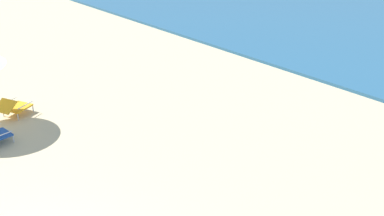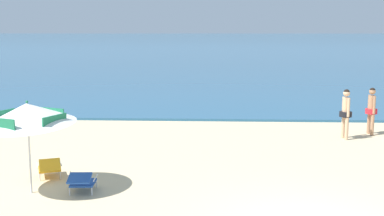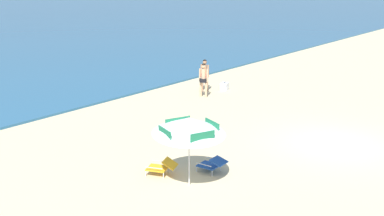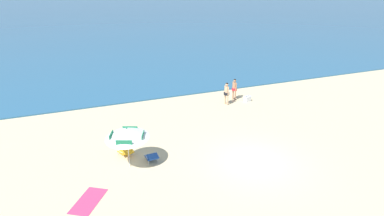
{
  "view_description": "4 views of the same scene",
  "coord_description": "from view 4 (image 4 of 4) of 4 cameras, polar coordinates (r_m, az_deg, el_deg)",
  "views": [
    {
      "loc": [
        6.11,
        -1.77,
        5.87
      ],
      "look_at": [
        -1.26,
        5.08,
        1.16
      ],
      "focal_mm": 47.94,
      "sensor_mm": 36.0,
      "label": 1
    },
    {
      "loc": [
        -1.83,
        -8.38,
        3.59
      ],
      "look_at": [
        -2.45,
        5.17,
        1.44
      ],
      "focal_mm": 45.45,
      "sensor_mm": 36.0,
      "label": 2
    },
    {
      "loc": [
        -15.74,
        -6.0,
        5.83
      ],
      "look_at": [
        -1.82,
        5.07,
        0.87
      ],
      "focal_mm": 44.54,
      "sensor_mm": 36.0,
      "label": 3
    },
    {
      "loc": [
        -8.17,
        -11.7,
        8.33
      ],
      "look_at": [
        -1.35,
        4.98,
        1.32
      ],
      "focal_mm": 29.65,
      "sensor_mm": 36.0,
      "label": 4
    }
  ],
  "objects": [
    {
      "name": "person_standing_near_shore",
      "position": [
        23.5,
        6.24,
        2.89
      ],
      "size": [
        0.41,
        0.5,
        1.68
      ],
      "color": "#D8A87F",
      "rests_on": "ground"
    },
    {
      "name": "beach_towel",
      "position": [
        14.28,
        -18.11,
        -15.6
      ],
      "size": [
        1.74,
        2.0,
        0.01
      ],
      "primitive_type": "cube",
      "rotation": [
        0.0,
        0.0,
        2.56
      ],
      "color": "#DB3866",
      "rests_on": "ground"
    },
    {
      "name": "ground_plane",
      "position": [
        16.52,
        11.08,
        -9.45
      ],
      "size": [
        800.0,
        800.0,
        0.0
      ],
      "primitive_type": "plane",
      "color": "#D1BA8E"
    },
    {
      "name": "beach_umbrella_striped_main",
      "position": [
        15.28,
        -11.62,
        -4.51
      ],
      "size": [
        2.88,
        2.89,
        2.12
      ],
      "color": "silver",
      "rests_on": "ground"
    },
    {
      "name": "lounge_chair_under_umbrella",
      "position": [
        16.21,
        -7.23,
        -8.71
      ],
      "size": [
        0.62,
        0.9,
        0.5
      ],
      "color": "#1E4799",
      "rests_on": "ground"
    },
    {
      "name": "lounge_chair_beside_umbrella",
      "position": [
        16.95,
        -11.83,
        -7.63
      ],
      "size": [
        0.82,
        1.02,
        0.52
      ],
      "color": "gold",
      "rests_on": "ground"
    },
    {
      "name": "cooler_box",
      "position": [
        24.62,
        9.92,
        1.65
      ],
      "size": [
        0.58,
        0.48,
        0.43
      ],
      "color": "white",
      "rests_on": "ground"
    },
    {
      "name": "person_standing_beside",
      "position": [
        24.63,
        7.64,
        3.65
      ],
      "size": [
        0.41,
        0.49,
        1.66
      ],
      "color": "tan",
      "rests_on": "ground"
    }
  ]
}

